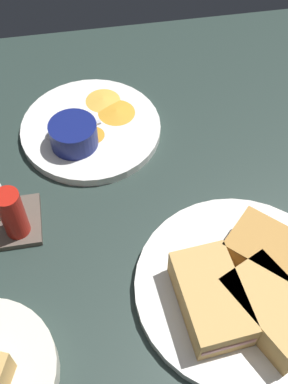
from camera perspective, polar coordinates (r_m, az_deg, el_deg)
The scene contains 12 objects.
ground_plane at distance 72.89cm, azimuth 2.63°, elevation -6.91°, with size 110.00×110.00×3.00cm, color #283833.
plate_sandwich_main at distance 68.73cm, azimuth 11.28°, elevation -11.01°, with size 29.06×29.06×1.60cm, color white.
sandwich_half_near at distance 63.86cm, azimuth 7.89°, elevation -12.31°, with size 13.82×8.71×4.80cm.
sandwich_half_far at distance 64.69cm, azimuth 14.92°, elevation -13.34°, with size 15.00×12.39×4.80cm.
sandwich_half_extra at distance 68.35cm, azimuth 15.26°, elevation -7.40°, with size 14.56×14.57×4.80cm.
ramekin_dark_sauce at distance 69.09cm, azimuth 16.28°, elevation -7.88°, with size 7.36×7.36×3.25cm.
spoon_by_dark_ramekin at distance 67.82cm, azimuth 12.29°, elevation -10.68°, with size 4.71×9.78×0.80cm.
plate_chips_companion at distance 85.43cm, azimuth -6.28°, elevation 7.43°, with size 24.28×24.28×1.60cm, color white.
ramekin_light_gravy at distance 80.71cm, azimuth -8.34°, elevation 6.82°, with size 7.94×7.94×4.23cm.
spoon_by_gravy_ramekin at distance 83.91cm, azimuth -9.65°, elevation 6.97°, with size 3.60×9.94×0.80cm.
plantain_chip_scatter at distance 86.83cm, azimuth -4.41°, elevation 9.57°, with size 15.26×12.13×0.60cm.
condiment_caddy at distance 73.14cm, azimuth -15.73°, elevation -2.49°, with size 9.00×9.00×9.50cm.
Camera 1 is at (-35.11, 9.49, 61.66)cm, focal length 45.17 mm.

